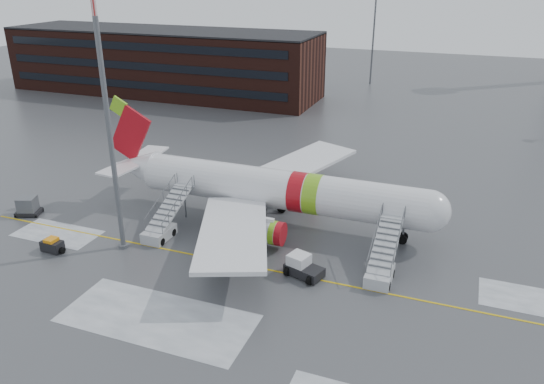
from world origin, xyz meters
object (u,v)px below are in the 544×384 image
at_px(airliner, 270,189).
at_px(pushback_tug, 302,267).
at_px(uld_container, 28,207).
at_px(baggage_tractor, 52,246).
at_px(airstair_aft, 163,225).
at_px(light_mast_near, 106,105).
at_px(airstair_fwd, 382,265).

xyz_separation_m(airliner, pushback_tug, (6.08, -8.56, -2.64)).
distance_m(uld_container, baggage_tractor, 9.25).
distance_m(airstair_aft, light_mast_near, 12.54).
height_order(pushback_tug, uld_container, uld_container).
height_order(airstair_fwd, pushback_tug, airstair_fwd).
bearing_deg(light_mast_near, airstair_fwd, 8.31).
distance_m(airstair_fwd, light_mast_near, 25.67).
xyz_separation_m(uld_container, light_mast_near, (13.09, -2.37, 12.09)).
bearing_deg(airliner, airstair_fwd, -28.30).
height_order(pushback_tug, baggage_tractor, pushback_tug).
bearing_deg(airliner, light_mast_near, -136.54).
relative_size(uld_container, baggage_tractor, 1.12).
relative_size(airstair_fwd, baggage_tractor, 3.15).
bearing_deg(baggage_tractor, airstair_aft, 38.83).
bearing_deg(baggage_tractor, uld_container, 145.86).
bearing_deg(light_mast_near, baggage_tractor, -152.63).
relative_size(airstair_fwd, light_mast_near, 0.31).
height_order(airstair_aft, light_mast_near, light_mast_near).
height_order(baggage_tractor, light_mast_near, light_mast_near).
bearing_deg(airstair_aft, airliner, 38.47).
relative_size(airstair_aft, baggage_tractor, 3.15).
distance_m(airstair_fwd, airstair_aft, 20.37).
relative_size(airliner, airstair_fwd, 4.55).
bearing_deg(airliner, baggage_tractor, -141.36).
bearing_deg(airstair_fwd, airstair_aft, 180.00).
xyz_separation_m(airliner, baggage_tractor, (-15.81, -12.64, -2.88)).
bearing_deg(light_mast_near, pushback_tug, 4.38).
height_order(airstair_aft, uld_container, airstair_aft).
xyz_separation_m(airstair_fwd, pushback_tug, (-6.06, -2.03, -0.28)).
distance_m(pushback_tug, baggage_tractor, 22.27).
bearing_deg(uld_container, airstair_aft, 3.45).
bearing_deg(airstair_fwd, baggage_tractor, -167.68).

